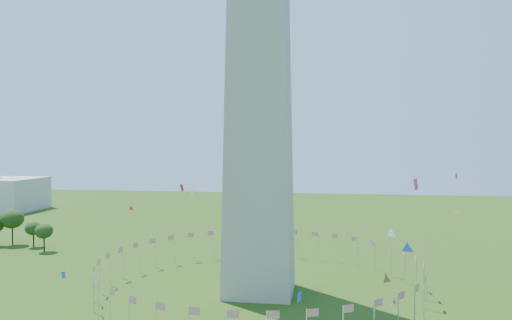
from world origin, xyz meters
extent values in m
cylinder|color=silver|center=(40.00, 50.00, 4.50)|extent=(0.24, 0.24, 9.00)
cylinder|color=silver|center=(39.39, 56.95, 4.50)|extent=(0.24, 0.24, 9.00)
cylinder|color=silver|center=(37.59, 63.68, 4.50)|extent=(0.24, 0.24, 9.00)
cylinder|color=silver|center=(34.64, 70.00, 4.50)|extent=(0.24, 0.24, 9.00)
cylinder|color=silver|center=(30.64, 75.71, 4.50)|extent=(0.24, 0.24, 9.00)
cylinder|color=silver|center=(25.71, 80.64, 4.50)|extent=(0.24, 0.24, 9.00)
cylinder|color=silver|center=(20.00, 84.64, 4.50)|extent=(0.24, 0.24, 9.00)
cylinder|color=silver|center=(13.68, 87.59, 4.50)|extent=(0.24, 0.24, 9.00)
cylinder|color=silver|center=(6.95, 89.39, 4.50)|extent=(0.24, 0.24, 9.00)
cylinder|color=silver|center=(0.00, 90.00, 4.50)|extent=(0.24, 0.24, 9.00)
cylinder|color=silver|center=(-6.95, 89.39, 4.50)|extent=(0.24, 0.24, 9.00)
cylinder|color=silver|center=(-13.68, 87.59, 4.50)|extent=(0.24, 0.24, 9.00)
cylinder|color=silver|center=(-20.00, 84.64, 4.50)|extent=(0.24, 0.24, 9.00)
cylinder|color=silver|center=(-25.71, 80.64, 4.50)|extent=(0.24, 0.24, 9.00)
cylinder|color=silver|center=(-30.64, 75.71, 4.50)|extent=(0.24, 0.24, 9.00)
cylinder|color=silver|center=(-34.64, 70.00, 4.50)|extent=(0.24, 0.24, 9.00)
cylinder|color=silver|center=(-37.59, 63.68, 4.50)|extent=(0.24, 0.24, 9.00)
cylinder|color=silver|center=(-39.39, 56.95, 4.50)|extent=(0.24, 0.24, 9.00)
cylinder|color=silver|center=(-40.00, 50.00, 4.50)|extent=(0.24, 0.24, 9.00)
cylinder|color=silver|center=(-39.39, 43.05, 4.50)|extent=(0.24, 0.24, 9.00)
cylinder|color=silver|center=(-37.59, 36.32, 4.50)|extent=(0.24, 0.24, 9.00)
cylinder|color=silver|center=(-34.64, 30.00, 4.50)|extent=(0.24, 0.24, 9.00)
cylinder|color=silver|center=(-30.64, 24.29, 4.50)|extent=(0.24, 0.24, 9.00)
cylinder|color=silver|center=(-25.71, 19.36, 4.50)|extent=(0.24, 0.24, 9.00)
cylinder|color=silver|center=(-20.00, 15.36, 4.50)|extent=(0.24, 0.24, 9.00)
cylinder|color=silver|center=(30.64, 24.29, 4.50)|extent=(0.24, 0.24, 9.00)
cylinder|color=silver|center=(34.64, 30.00, 4.50)|extent=(0.24, 0.24, 9.00)
cylinder|color=silver|center=(37.59, 36.32, 4.50)|extent=(0.24, 0.24, 9.00)
cylinder|color=silver|center=(39.39, 43.05, 4.50)|extent=(0.24, 0.24, 9.00)
imported|color=#173A26|center=(31.85, 33.90, 0.82)|extent=(1.11, 1.65, 1.64)
plane|color=white|center=(28.29, 16.33, 21.89)|extent=(1.62, 1.76, 2.36)
plane|color=#CC2699|center=(30.22, 3.11, 31.70)|extent=(1.57, 1.32, 2.04)
plane|color=white|center=(-12.52, 32.57, 26.90)|extent=(0.39, 1.55, 1.60)
plane|color=red|center=(-37.62, 58.76, 19.49)|extent=(1.13, 1.83, 1.66)
plane|color=orange|center=(-0.02, 42.30, 9.88)|extent=(1.28, 0.65, 1.44)
plane|color=red|center=(-14.27, 30.80, 28.08)|extent=(1.89, 0.55, 1.86)
plane|color=#CC2699|center=(44.86, 40.67, 30.55)|extent=(0.43, 1.33, 1.40)
plane|color=#CC2699|center=(30.82, 31.45, 5.00)|extent=(0.61, 1.33, 1.41)
plane|color=blue|center=(12.20, 15.61, 10.11)|extent=(1.67, 1.01, 1.94)
plane|color=blue|center=(-46.83, 38.86, 5.55)|extent=(1.32, 1.44, 1.64)
plane|color=yellow|center=(45.68, 42.82, 22.36)|extent=(1.30, 0.55, 1.20)
plane|color=#CC2699|center=(28.57, 25.31, 11.33)|extent=(1.82, 1.51, 1.79)
plane|color=blue|center=(31.30, 17.80, 19.01)|extent=(2.23, 1.31, 2.54)
ellipsoid|color=#2D4D19|center=(-98.88, 94.41, 6.45)|extent=(8.25, 8.25, 12.89)
ellipsoid|color=#2D4D19|center=(-89.01, 92.21, 4.55)|extent=(5.82, 5.82, 9.10)
ellipsoid|color=#2D4D19|center=(-80.81, 85.62, 4.78)|extent=(6.12, 6.12, 9.57)
camera|label=1|loc=(17.76, -73.42, 37.89)|focal=35.00mm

